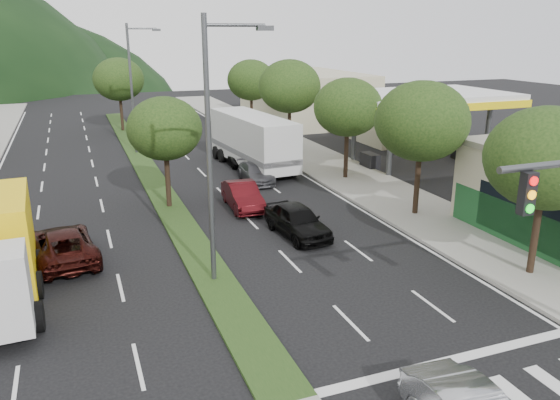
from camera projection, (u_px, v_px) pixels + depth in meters
name	position (u px, v px, depth m)	size (l,w,h in m)	color
sidewalk_right	(320.00, 161.00, 40.85)	(5.00, 90.00, 0.15)	gray
median	(145.00, 167.00, 39.27)	(1.60, 56.00, 0.12)	#1C3613
gas_canopy	(422.00, 101.00, 39.03)	(12.20, 8.20, 5.25)	silver
bldg_right_far	(305.00, 97.00, 59.44)	(10.00, 16.00, 5.20)	#BAB394
tree_r_a	(546.00, 158.00, 20.53)	(4.60, 4.60, 6.63)	black
tree_r_b	(422.00, 121.00, 27.61)	(4.80, 4.80, 6.94)	black
tree_r_c	(348.00, 107.00, 34.83)	(4.40, 4.40, 6.48)	black
tree_r_d	(290.00, 86.00, 43.63)	(5.00, 5.00, 7.17)	black
tree_r_e	(251.00, 80.00, 52.64)	(4.60, 4.60, 6.71)	black
tree_med_near	(165.00, 129.00, 29.05)	(4.00, 4.00, 6.02)	black
tree_med_far	(119.00, 79.00, 52.08)	(4.80, 4.80, 6.94)	black
streetlight_near	(214.00, 141.00, 19.86)	(2.60, 0.25, 10.00)	#47494C
streetlight_mid	(134.00, 83.00, 42.17)	(2.60, 0.25, 10.00)	#47494C
suv_maroon	(63.00, 245.00, 23.12)	(2.42, 5.26, 1.46)	black
car_queue_a	(297.00, 220.00, 25.99)	(1.82, 4.51, 1.54)	black
car_queue_b	(256.00, 173.00, 35.39)	(1.68, 4.14, 1.20)	#4A494E
car_queue_c	(243.00, 196.00, 30.06)	(1.53, 4.38, 1.44)	#420B0F
car_queue_d	(240.00, 157.00, 40.01)	(1.99, 4.32, 1.20)	black
motorhome	(253.00, 140.00, 38.67)	(3.88, 10.03, 3.76)	silver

